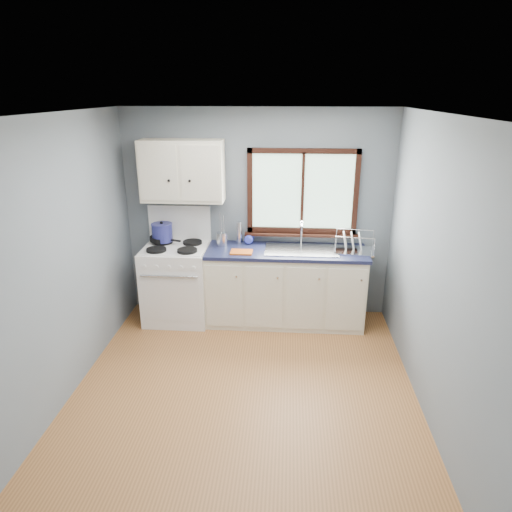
# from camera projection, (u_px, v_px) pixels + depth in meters

# --- Properties ---
(floor) EXTENTS (3.20, 3.60, 0.02)m
(floor) POSITION_uv_depth(u_px,v_px,m) (244.00, 395.00, 4.25)
(floor) COLOR #A46937
(floor) RESTS_ON ground
(ceiling) EXTENTS (3.20, 3.60, 0.02)m
(ceiling) POSITION_uv_depth(u_px,v_px,m) (241.00, 113.00, 3.39)
(ceiling) COLOR white
(ceiling) RESTS_ON wall_back
(wall_back) EXTENTS (3.20, 0.02, 2.50)m
(wall_back) POSITION_uv_depth(u_px,v_px,m) (257.00, 215.00, 5.52)
(wall_back) COLOR slate
(wall_back) RESTS_ON ground
(wall_front) EXTENTS (3.20, 0.02, 2.50)m
(wall_front) POSITION_uv_depth(u_px,v_px,m) (203.00, 413.00, 2.12)
(wall_front) COLOR slate
(wall_front) RESTS_ON ground
(wall_left) EXTENTS (0.02, 3.60, 2.50)m
(wall_left) POSITION_uv_depth(u_px,v_px,m) (57.00, 265.00, 3.93)
(wall_left) COLOR slate
(wall_left) RESTS_ON ground
(wall_right) EXTENTS (0.02, 3.60, 2.50)m
(wall_right) POSITION_uv_depth(u_px,v_px,m) (439.00, 275.00, 3.71)
(wall_right) COLOR slate
(wall_right) RESTS_ON ground
(gas_range) EXTENTS (0.76, 0.69, 1.36)m
(gas_range) POSITION_uv_depth(u_px,v_px,m) (177.00, 281.00, 5.53)
(gas_range) COLOR white
(gas_range) RESTS_ON floor
(base_cabinets) EXTENTS (1.85, 0.60, 0.88)m
(base_cabinets) POSITION_uv_depth(u_px,v_px,m) (285.00, 290.00, 5.48)
(base_cabinets) COLOR beige
(base_cabinets) RESTS_ON floor
(countertop) EXTENTS (1.89, 0.64, 0.04)m
(countertop) POSITION_uv_depth(u_px,v_px,m) (286.00, 252.00, 5.31)
(countertop) COLOR #121732
(countertop) RESTS_ON base_cabinets
(sink) EXTENTS (0.84, 0.46, 0.44)m
(sink) POSITION_uv_depth(u_px,v_px,m) (301.00, 255.00, 5.32)
(sink) COLOR silver
(sink) RESTS_ON countertop
(window) EXTENTS (1.36, 0.10, 1.03)m
(window) POSITION_uv_depth(u_px,v_px,m) (302.00, 198.00, 5.37)
(window) COLOR #9EC6A8
(window) RESTS_ON wall_back
(upper_cabinets) EXTENTS (0.95, 0.35, 0.70)m
(upper_cabinets) POSITION_uv_depth(u_px,v_px,m) (182.00, 171.00, 5.22)
(upper_cabinets) COLOR beige
(upper_cabinets) RESTS_ON wall_back
(skillet) EXTENTS (0.44, 0.35, 0.05)m
(skillet) POSITION_uv_depth(u_px,v_px,m) (161.00, 238.00, 5.50)
(skillet) COLOR black
(skillet) RESTS_ON gas_range
(stockpot) EXTENTS (0.28, 0.28, 0.25)m
(stockpot) POSITION_uv_depth(u_px,v_px,m) (162.00, 232.00, 5.46)
(stockpot) COLOR navy
(stockpot) RESTS_ON gas_range
(utensil_crock) EXTENTS (0.13, 0.13, 0.41)m
(utensil_crock) POSITION_uv_depth(u_px,v_px,m) (222.00, 239.00, 5.42)
(utensil_crock) COLOR silver
(utensil_crock) RESTS_ON countertop
(thermos) EXTENTS (0.07, 0.07, 0.27)m
(thermos) POSITION_uv_depth(u_px,v_px,m) (239.00, 233.00, 5.48)
(thermos) COLOR silver
(thermos) RESTS_ON countertop
(soap_bottle) EXTENTS (0.12, 0.12, 0.28)m
(soap_bottle) POSITION_uv_depth(u_px,v_px,m) (248.00, 234.00, 5.44)
(soap_bottle) COLOR #323FC8
(soap_bottle) RESTS_ON countertop
(dish_towel) EXTENTS (0.25, 0.18, 0.02)m
(dish_towel) POSITION_uv_depth(u_px,v_px,m) (241.00, 252.00, 5.21)
(dish_towel) COLOR #C55618
(dish_towel) RESTS_ON countertop
(dish_rack) EXTENTS (0.49, 0.40, 0.23)m
(dish_rack) POSITION_uv_depth(u_px,v_px,m) (353.00, 246.00, 5.24)
(dish_rack) COLOR silver
(dish_rack) RESTS_ON countertop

